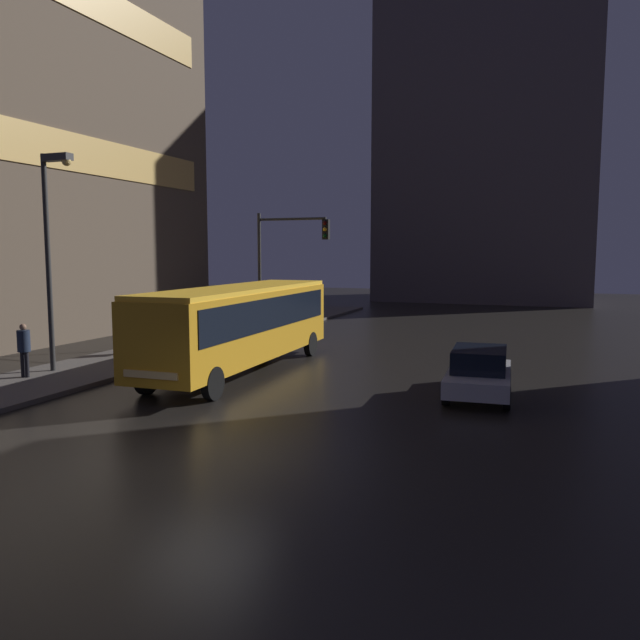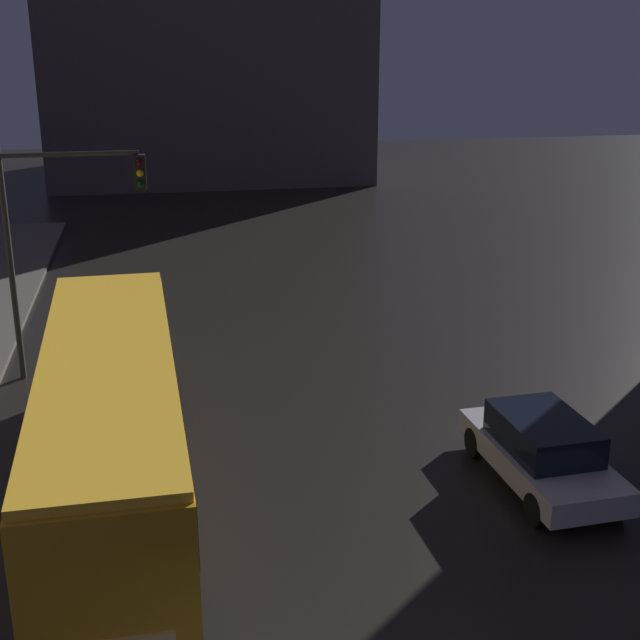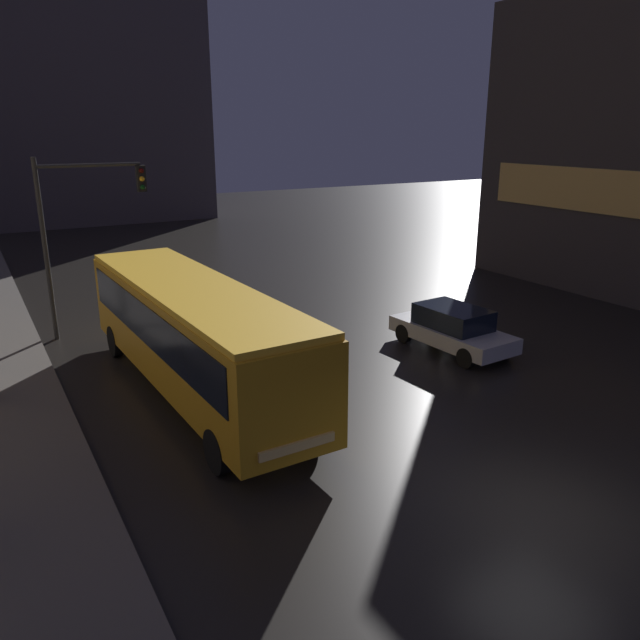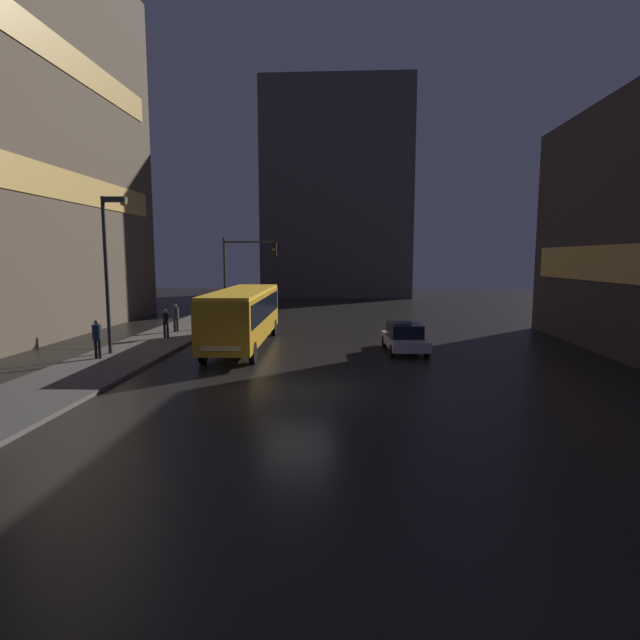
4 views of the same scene
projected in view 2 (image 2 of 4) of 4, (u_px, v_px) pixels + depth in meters
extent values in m
cube|color=beige|center=(43.00, 10.00, 49.77)|extent=(0.24, 10.20, 1.80)
cube|color=orange|center=(111.00, 420.00, 17.00)|extent=(2.84, 11.22, 2.38)
cube|color=black|center=(109.00, 399.00, 16.86)|extent=(2.87, 10.33, 1.10)
cube|color=yellow|center=(106.00, 358.00, 16.59)|extent=(2.78, 11.00, 0.16)
cylinder|color=black|center=(190.00, 599.00, 13.76)|extent=(0.28, 1.01, 1.00)
cylinder|color=black|center=(37.00, 619.00, 13.31)|extent=(0.28, 1.01, 1.00)
cylinder|color=black|center=(165.00, 390.00, 21.49)|extent=(0.28, 1.01, 1.00)
cylinder|color=black|center=(68.00, 398.00, 21.04)|extent=(0.28, 1.01, 1.00)
cube|color=#B7B7BC|center=(541.00, 459.00, 18.05)|extent=(2.10, 4.38, 0.50)
cube|color=black|center=(543.00, 433.00, 17.86)|extent=(1.70, 2.44, 0.66)
cylinder|color=black|center=(615.00, 498.00, 17.00)|extent=(0.24, 0.65, 0.64)
cylinder|color=black|center=(536.00, 509.00, 16.62)|extent=(0.24, 0.65, 0.64)
cylinder|color=black|center=(544.00, 434.00, 19.62)|extent=(0.24, 0.65, 0.64)
cylinder|color=black|center=(474.00, 442.00, 19.24)|extent=(0.24, 0.65, 0.64)
cylinder|color=#2D2D2D|center=(11.00, 266.00, 22.54)|extent=(0.16, 0.16, 6.13)
cylinder|color=#2D2D2D|center=(69.00, 154.00, 21.92)|extent=(3.36, 0.12, 0.12)
cube|color=black|center=(140.00, 172.00, 22.36)|extent=(0.30, 0.24, 0.90)
sphere|color=#390706|center=(139.00, 162.00, 22.14)|extent=(0.18, 0.18, 0.18)
sphere|color=gold|center=(140.00, 173.00, 22.23)|extent=(0.18, 0.18, 0.18)
sphere|color=black|center=(141.00, 184.00, 22.32)|extent=(0.18, 0.18, 0.18)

